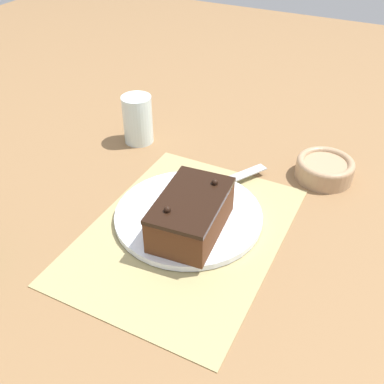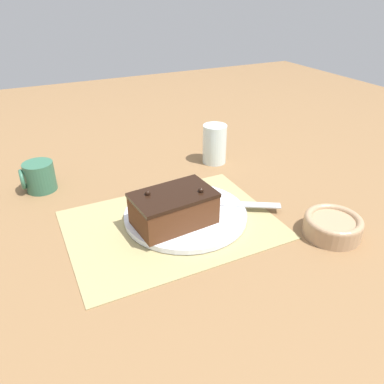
{
  "view_description": "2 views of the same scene",
  "coord_description": "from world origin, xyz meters",
  "px_view_note": "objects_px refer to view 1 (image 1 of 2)",
  "views": [
    {
      "loc": [
        0.55,
        0.29,
        0.57
      ],
      "look_at": [
        -0.08,
        -0.02,
        0.04
      ],
      "focal_mm": 42.0,
      "sensor_mm": 36.0,
      "label": 1
    },
    {
      "loc": [
        0.27,
        0.65,
        0.48
      ],
      "look_at": [
        -0.07,
        -0.04,
        0.05
      ],
      "focal_mm": 35.0,
      "sensor_mm": 36.0,
      "label": 2
    }
  ],
  "objects_px": {
    "cake_plate": "(189,215)",
    "serving_knife": "(210,186)",
    "chocolate_cake": "(192,213)",
    "small_bowl": "(325,168)",
    "drinking_glass": "(138,119)"
  },
  "relations": [
    {
      "from": "cake_plate",
      "to": "serving_knife",
      "type": "bearing_deg",
      "value": 177.62
    },
    {
      "from": "serving_knife",
      "to": "chocolate_cake",
      "type": "bearing_deg",
      "value": -49.68
    },
    {
      "from": "chocolate_cake",
      "to": "small_bowl",
      "type": "distance_m",
      "value": 0.34
    },
    {
      "from": "cake_plate",
      "to": "serving_knife",
      "type": "height_order",
      "value": "serving_knife"
    },
    {
      "from": "cake_plate",
      "to": "chocolate_cake",
      "type": "xyz_separation_m",
      "value": [
        0.04,
        0.03,
        0.04
      ]
    },
    {
      "from": "cake_plate",
      "to": "drinking_glass",
      "type": "bearing_deg",
      "value": -130.77
    },
    {
      "from": "chocolate_cake",
      "to": "small_bowl",
      "type": "bearing_deg",
      "value": 149.72
    },
    {
      "from": "serving_knife",
      "to": "cake_plate",
      "type": "bearing_deg",
      "value": -62.2
    },
    {
      "from": "chocolate_cake",
      "to": "drinking_glass",
      "type": "height_order",
      "value": "drinking_glass"
    },
    {
      "from": "chocolate_cake",
      "to": "drinking_glass",
      "type": "relative_size",
      "value": 1.58
    },
    {
      "from": "small_bowl",
      "to": "cake_plate",
      "type": "bearing_deg",
      "value": -37.69
    },
    {
      "from": "chocolate_cake",
      "to": "serving_knife",
      "type": "xyz_separation_m",
      "value": [
        -0.13,
        -0.02,
        -0.03
      ]
    },
    {
      "from": "serving_knife",
      "to": "drinking_glass",
      "type": "height_order",
      "value": "drinking_glass"
    },
    {
      "from": "cake_plate",
      "to": "serving_knife",
      "type": "distance_m",
      "value": 0.09
    },
    {
      "from": "cake_plate",
      "to": "chocolate_cake",
      "type": "distance_m",
      "value": 0.06
    }
  ]
}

